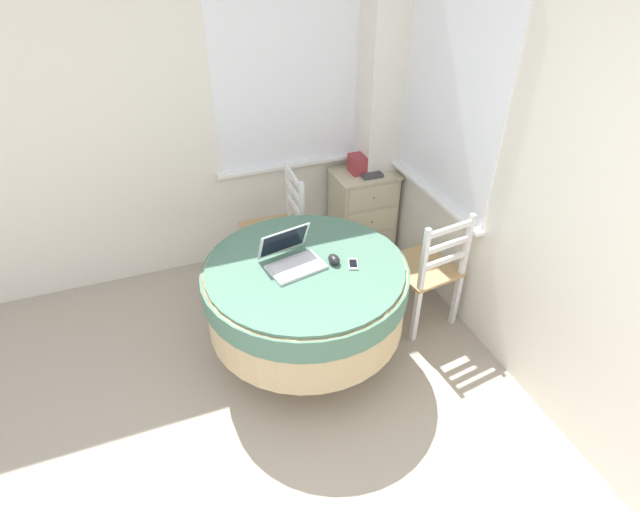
{
  "coord_description": "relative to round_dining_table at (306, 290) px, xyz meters",
  "views": [
    {
      "loc": [
        0.12,
        -0.71,
        2.46
      ],
      "look_at": [
        1.01,
        1.67,
        0.66
      ],
      "focal_mm": 28.0,
      "sensor_mm": 36.0,
      "label": 1
    }
  ],
  "objects": [
    {
      "name": "laptop",
      "position": [
        -0.07,
        0.04,
        0.23
      ],
      "size": [
        0.37,
        0.35,
        0.21
      ],
      "color": "silver",
      "rests_on": "round_dining_table"
    },
    {
      "name": "computer_mouse",
      "position": [
        0.17,
        -0.03,
        0.21
      ],
      "size": [
        0.06,
        0.1,
        0.05
      ],
      "color": "black",
      "rests_on": "round_dining_table"
    },
    {
      "name": "dining_chair_near_right_window",
      "position": [
        0.88,
        0.03,
        -0.1
      ],
      "size": [
        0.45,
        0.48,
        0.9
      ],
      "color": "tan",
      "rests_on": "ground_plane"
    },
    {
      "name": "storage_box",
      "position": [
        0.87,
        1.08,
        0.23
      ],
      "size": [
        0.22,
        0.15,
        0.14
      ],
      "color": "#9E3338",
      "rests_on": "corner_cabinet"
    },
    {
      "name": "dining_chair_near_back_window",
      "position": [
        0.08,
        0.87,
        -0.1
      ],
      "size": [
        0.44,
        0.41,
        0.9
      ],
      "color": "tan",
      "rests_on": "ground_plane"
    },
    {
      "name": "round_dining_table",
      "position": [
        0.0,
        0.0,
        0.0
      ],
      "size": [
        1.23,
        1.23,
        0.72
      ],
      "color": "#4C3D2D",
      "rests_on": "ground_plane"
    },
    {
      "name": "cell_phone",
      "position": [
        0.27,
        -0.09,
        0.19
      ],
      "size": [
        0.09,
        0.12,
        0.01
      ],
      "color": "#B2B7BC",
      "rests_on": "round_dining_table"
    },
    {
      "name": "corner_room_shell",
      "position": [
        0.28,
        0.25,
        0.74
      ],
      "size": [
        4.28,
        4.66,
        2.55
      ],
      "color": "white",
      "rests_on": "ground_plane"
    },
    {
      "name": "corner_cabinet",
      "position": [
        0.87,
        1.06,
        -0.19
      ],
      "size": [
        0.5,
        0.4,
        0.69
      ],
      "color": "beige",
      "rests_on": "ground_plane"
    },
    {
      "name": "book_on_cabinet",
      "position": [
        0.9,
        1.04,
        0.17
      ],
      "size": [
        0.16,
        0.24,
        0.02
      ],
      "color": "#3F3F44",
      "rests_on": "corner_cabinet"
    }
  ]
}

